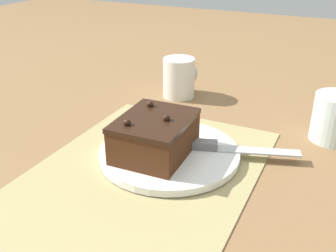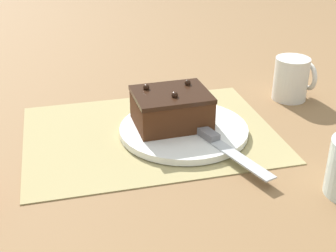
{
  "view_description": "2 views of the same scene",
  "coord_description": "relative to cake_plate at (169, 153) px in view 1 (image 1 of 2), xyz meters",
  "views": [
    {
      "loc": [
        -0.46,
        -0.27,
        0.34
      ],
      "look_at": [
        0.05,
        -0.02,
        0.07
      ],
      "focal_mm": 42.0,
      "sensor_mm": 36.0,
      "label": 1
    },
    {
      "loc": [
        -0.16,
        -0.76,
        0.41
      ],
      "look_at": [
        0.03,
        -0.03,
        0.03
      ],
      "focal_mm": 50.0,
      "sensor_mm": 36.0,
      "label": 2
    }
  ],
  "objects": [
    {
      "name": "placemat_woven",
      "position": [
        -0.06,
        0.02,
        -0.01
      ],
      "size": [
        0.46,
        0.34,
        0.0
      ],
      "primitive_type": "cube",
      "color": "tan",
      "rests_on": "ground_plane"
    },
    {
      "name": "serving_knife",
      "position": [
        0.04,
        -0.07,
        0.01
      ],
      "size": [
        0.08,
        0.2,
        0.01
      ],
      "rotation": [
        0.0,
        0.0,
        3.46
      ],
      "color": "slate",
      "rests_on": "cake_plate"
    },
    {
      "name": "ground_plane",
      "position": [
        -0.06,
        0.02,
        -0.01
      ],
      "size": [
        3.0,
        3.0,
        0.0
      ],
      "primitive_type": "plane",
      "color": "olive"
    },
    {
      "name": "cake_plate",
      "position": [
        0.0,
        0.0,
        0.0
      ],
      "size": [
        0.24,
        0.24,
        0.01
      ],
      "color": "white",
      "rests_on": "placemat_woven"
    },
    {
      "name": "chocolate_cake",
      "position": [
        -0.02,
        0.02,
        0.04
      ],
      "size": [
        0.14,
        0.11,
        0.07
      ],
      "rotation": [
        0.0,
        0.0,
        0.03
      ],
      "color": "#472614",
      "rests_on": "cake_plate"
    },
    {
      "name": "coffee_mug",
      "position": [
        0.27,
        0.1,
        0.04
      ],
      "size": [
        0.08,
        0.07,
        0.09
      ],
      "color": "silver",
      "rests_on": "ground_plane"
    },
    {
      "name": "drinking_glass",
      "position": [
        0.19,
        -0.24,
        0.03
      ],
      "size": [
        0.08,
        0.08,
        0.09
      ],
      "color": "silver",
      "rests_on": "ground_plane"
    }
  ]
}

